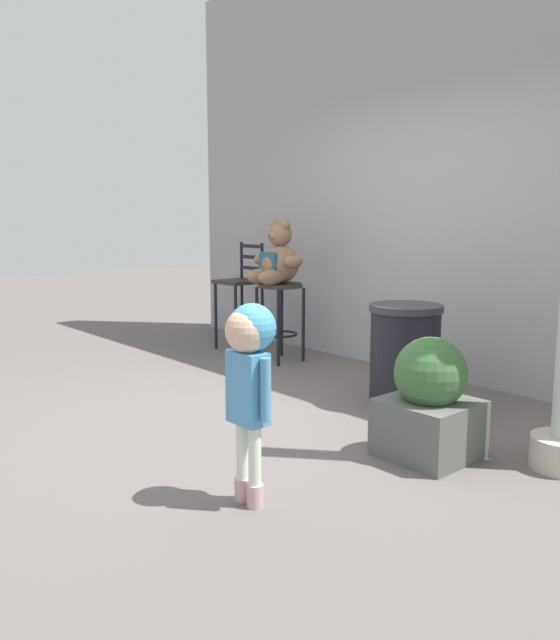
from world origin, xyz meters
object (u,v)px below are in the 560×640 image
object	(u,v)px
bar_stool_with_teddy	(280,305)
trash_bin	(405,355)
teddy_bear	(278,260)
child_walking	(249,360)
planter_with_shrub	(429,402)
bar_chair_empty	(241,287)

from	to	relation	value
bar_stool_with_teddy	trash_bin	size ratio (longest dim) A/B	1.01
teddy_bear	child_walking	bearing A→B (deg)	-43.23
bar_stool_with_teddy	trash_bin	xyz separation A→B (m)	(1.71, -0.28, -0.17)
planter_with_shrub	child_walking	bearing A→B (deg)	-99.29
teddy_bear	child_walking	size ratio (longest dim) A/B	0.61
bar_stool_with_teddy	child_walking	xyz separation A→B (m)	(2.26, -2.16, 0.16)
teddy_bear	planter_with_shrub	distance (m)	2.71
bar_stool_with_teddy	bar_chair_empty	xyz separation A→B (m)	(-0.71, 0.08, 0.10)
child_walking	trash_bin	distance (m)	1.99
teddy_bear	trash_bin	bearing A→B (deg)	-8.24
teddy_bear	planter_with_shrub	world-z (taller)	teddy_bear
planter_with_shrub	teddy_bear	bearing A→B (deg)	158.55
child_walking	bar_chair_empty	world-z (taller)	bar_chair_empty
child_walking	planter_with_shrub	world-z (taller)	child_walking
teddy_bear	bar_chair_empty	size ratio (longest dim) A/B	0.53
trash_bin	planter_with_shrub	size ratio (longest dim) A/B	1.07
bar_stool_with_teddy	planter_with_shrub	distance (m)	2.66
bar_stool_with_teddy	teddy_bear	world-z (taller)	teddy_bear
teddy_bear	trash_bin	size ratio (longest dim) A/B	0.79
child_walking	bar_chair_empty	size ratio (longest dim) A/B	0.88
bar_stool_with_teddy	child_walking	size ratio (longest dim) A/B	0.77
child_walking	bar_chair_empty	bearing A→B (deg)	-124.09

